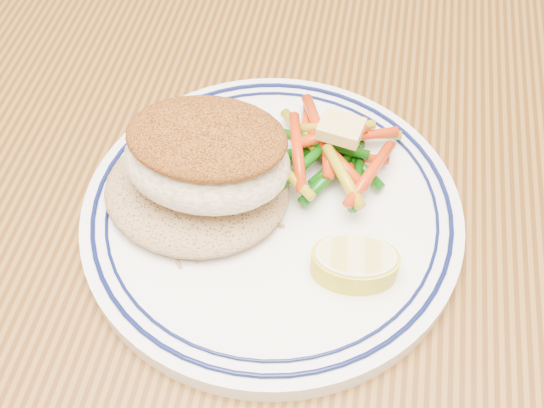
{
  "coord_description": "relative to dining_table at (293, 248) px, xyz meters",
  "views": [
    {
      "loc": [
        0.04,
        -0.31,
        1.12
      ],
      "look_at": [
        -0.01,
        -0.05,
        0.77
      ],
      "focal_mm": 45.0,
      "sensor_mm": 36.0,
      "label": 1
    }
  ],
  "objects": [
    {
      "name": "plate",
      "position": [
        -0.01,
        -0.05,
        0.11
      ],
      "size": [
        0.25,
        0.25,
        0.02
      ],
      "color": "white",
      "rests_on": "dining_table"
    },
    {
      "name": "vegetable_pile",
      "position": [
        0.02,
        -0.0,
        0.13
      ],
      "size": [
        0.09,
        0.1,
        0.03
      ],
      "color": "#0B4C09",
      "rests_on": "plate"
    },
    {
      "name": "rice_pilaf",
      "position": [
        -0.06,
        -0.05,
        0.12
      ],
      "size": [
        0.12,
        0.11,
        0.02
      ],
      "primitive_type": "ellipsoid",
      "color": "#9A774D",
      "rests_on": "plate"
    },
    {
      "name": "lemon_wedge",
      "position": [
        0.05,
        -0.09,
        0.12
      ],
      "size": [
        0.06,
        0.05,
        0.02
      ],
      "color": "yellow",
      "rests_on": "plate"
    },
    {
      "name": "dining_table",
      "position": [
        0.0,
        0.0,
        0.0
      ],
      "size": [
        1.5,
        0.9,
        0.75
      ],
      "color": "#512F10",
      "rests_on": "ground"
    },
    {
      "name": "fish_fillet",
      "position": [
        -0.05,
        -0.05,
        0.16
      ],
      "size": [
        0.11,
        0.08,
        0.05
      ],
      "color": "#F8EBCD",
      "rests_on": "rice_pilaf"
    },
    {
      "name": "butter_pat",
      "position": [
        0.03,
        0.0,
        0.15
      ],
      "size": [
        0.03,
        0.03,
        0.01
      ],
      "primitive_type": "cube",
      "rotation": [
        0.0,
        0.0,
        -0.2
      ],
      "color": "#E4C96F",
      "rests_on": "vegetable_pile"
    }
  ]
}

